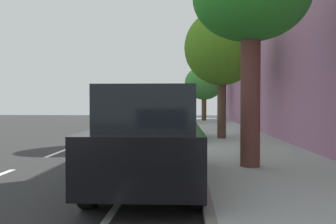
# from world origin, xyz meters

# --- Properties ---
(ground) EXTENTS (68.62, 68.62, 0.00)m
(ground) POSITION_xyz_m (0.00, 0.00, 0.00)
(ground) COLOR #2B2B2B
(sidewalk) EXTENTS (3.55, 42.89, 0.14)m
(sidewalk) POSITION_xyz_m (3.79, 0.00, 0.07)
(sidewalk) COLOR #A4ADA6
(sidewalk) RESTS_ON ground
(curb_edge) EXTENTS (0.16, 42.89, 0.14)m
(curb_edge) POSITION_xyz_m (1.94, 0.00, 0.07)
(curb_edge) COLOR gray
(curb_edge) RESTS_ON ground
(lane_stripe_centre) EXTENTS (0.14, 40.00, 0.01)m
(lane_stripe_centre) POSITION_xyz_m (-2.80, -1.44, 0.00)
(lane_stripe_centre) COLOR white
(lane_stripe_centre) RESTS_ON ground
(lane_stripe_bike_edge) EXTENTS (0.12, 42.89, 0.01)m
(lane_stripe_bike_edge) POSITION_xyz_m (0.47, 0.00, 0.00)
(lane_stripe_bike_edge) COLOR white
(lane_stripe_bike_edge) RESTS_ON ground
(building_facade) EXTENTS (0.50, 42.89, 6.36)m
(building_facade) POSITION_xyz_m (5.81, 0.00, 3.18)
(building_facade) COLOR #AB6F95
(building_facade) RESTS_ON ground
(parked_suv_black_second) EXTENTS (2.02, 4.73, 1.99)m
(parked_suv_black_second) POSITION_xyz_m (0.90, -8.22, 1.03)
(parked_suv_black_second) COLOR black
(parked_suv_black_second) RESTS_ON ground
(parked_sedan_dark_blue_mid) EXTENTS (1.87, 4.42, 1.52)m
(parked_sedan_dark_blue_mid) POSITION_xyz_m (1.00, 0.28, 0.75)
(parked_sedan_dark_blue_mid) COLOR navy
(parked_sedan_dark_blue_mid) RESTS_ON ground
(parked_suv_silver_far) EXTENTS (1.98, 4.71, 1.99)m
(parked_suv_silver_far) POSITION_xyz_m (0.74, 13.01, 1.03)
(parked_suv_silver_far) COLOR #B7BABF
(parked_suv_silver_far) RESTS_ON ground
(bicycle_at_curb) EXTENTS (1.41, 1.07, 0.74)m
(bicycle_at_curb) POSITION_xyz_m (1.47, 6.65, 0.37)
(bicycle_at_curb) COLOR black
(bicycle_at_curb) RESTS_ON ground
(cyclist_with_backpack) EXTENTS (0.52, 0.55, 1.66)m
(cyclist_with_backpack) POSITION_xyz_m (1.69, 6.19, 1.00)
(cyclist_with_backpack) COLOR #C6B284
(cyclist_with_backpack) RESTS_ON ground
(street_tree_near_cyclist) EXTENTS (2.83, 2.83, 5.18)m
(street_tree_near_cyclist) POSITION_xyz_m (3.15, -6.61, 4.16)
(street_tree_near_cyclist) COLOR brown
(street_tree_near_cyclist) RESTS_ON sidewalk
(street_tree_mid_block) EXTENTS (3.34, 3.34, 5.69)m
(street_tree_mid_block) POSITION_xyz_m (3.15, 0.35, 4.14)
(street_tree_mid_block) COLOR #4E3929
(street_tree_mid_block) RESTS_ON sidewalk
(street_tree_far_end) EXTENTS (3.53, 3.53, 4.97)m
(street_tree_far_end) POSITION_xyz_m (3.15, 16.58, 3.55)
(street_tree_far_end) COLOR brown
(street_tree_far_end) RESTS_ON sidewalk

